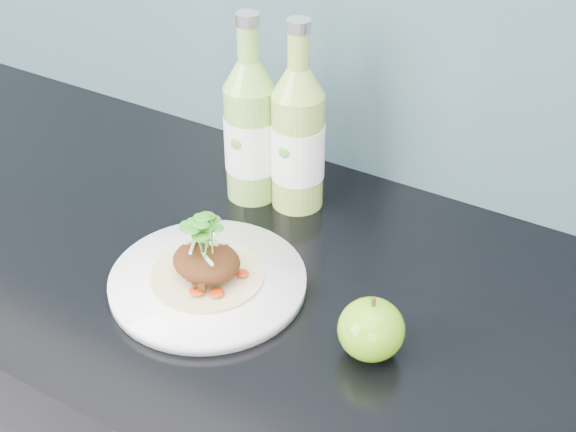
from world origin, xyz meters
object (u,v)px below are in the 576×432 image
Objects in this scene: dinner_plate at (208,282)px; green_apple at (371,329)px; cider_bottle_right at (298,139)px; cider_bottle_left at (251,131)px.

green_apple is at bearing -0.36° from dinner_plate.
dinner_plate is 1.18× the size of cider_bottle_right.
green_apple is at bearing -33.55° from cider_bottle_right.
cider_bottle_left is (-0.29, 0.21, 0.07)m from green_apple.
cider_bottle_right is at bearing -1.85° from cider_bottle_left.
green_apple is 0.29× the size of cider_bottle_right.
dinner_plate is at bearing 179.64° from green_apple.
cider_bottle_right is (0.07, 0.01, 0.00)m from cider_bottle_left.
dinner_plate is 1.18× the size of cider_bottle_left.
cider_bottle_left and cider_bottle_right have the same top height.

